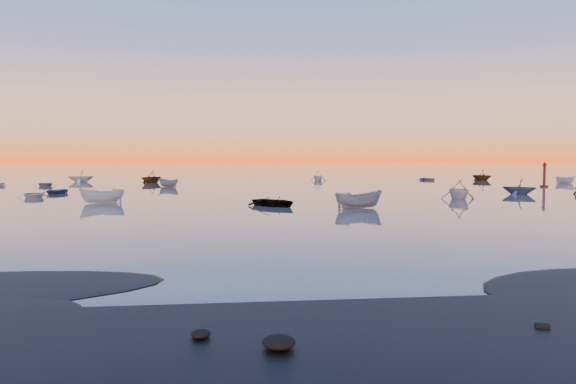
{
  "coord_description": "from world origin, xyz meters",
  "views": [
    {
      "loc": [
        -8.88,
        -17.49,
        3.83
      ],
      "look_at": [
        -3.62,
        28.0,
        1.03
      ],
      "focal_mm": 35.0,
      "sensor_mm": 36.0,
      "label": 1
    }
  ],
  "objects": [
    {
      "name": "ground",
      "position": [
        0.0,
        100.0,
        0.0
      ],
      "size": [
        600.0,
        600.0,
        0.0
      ],
      "primitive_type": "plane",
      "color": "slate",
      "rests_on": "ground"
    },
    {
      "name": "mud_lobes",
      "position": [
        0.0,
        -1.0,
        0.01
      ],
      "size": [
        140.0,
        6.0,
        0.07
      ],
      "primitive_type": null,
      "color": "black",
      "rests_on": "ground"
    },
    {
      "name": "moored_fleet",
      "position": [
        0.0,
        53.0,
        0.0
      ],
      "size": [
        124.0,
        58.0,
        1.2
      ],
      "primitive_type": null,
      "color": "#B9B9B5",
      "rests_on": "ground"
    },
    {
      "name": "boat_near_left",
      "position": [
        -26.96,
        38.54,
        0.0
      ],
      "size": [
        4.18,
        2.71,
        0.97
      ],
      "primitive_type": "imported",
      "rotation": [
        0.0,
        0.0,
        0.31
      ],
      "color": "#B9B9B5",
      "rests_on": "ground"
    },
    {
      "name": "boat_near_center",
      "position": [
        1.31,
        24.0,
        0.0
      ],
      "size": [
        2.29,
        4.1,
        1.34
      ],
      "primitive_type": "imported",
      "rotation": [
        0.0,
        0.0,
        1.75
      ],
      "color": "slate",
      "rests_on": "ground"
    },
    {
      "name": "boat_near_right",
      "position": [
        12.97,
        32.55,
        0.0
      ],
      "size": [
        3.97,
        1.8,
        1.39
      ],
      "primitive_type": "imported",
      "rotation": [
        0.0,
        0.0,
        3.14
      ],
      "color": "#B9B9B5",
      "rests_on": "ground"
    },
    {
      "name": "channel_marker",
      "position": [
        33.15,
        51.92,
        1.37
      ],
      "size": [
        0.97,
        0.97,
        3.47
      ],
      "color": "#42140E",
      "rests_on": "ground"
    }
  ]
}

